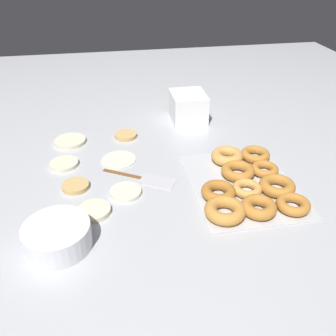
# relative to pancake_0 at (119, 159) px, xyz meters

# --- Properties ---
(ground_plane) EXTENTS (3.00, 3.00, 0.00)m
(ground_plane) POSITION_rel_pancake_0_xyz_m (-0.06, -0.05, -0.00)
(ground_plane) COLOR #B2B5BA
(pancake_0) EXTENTS (0.12, 0.12, 0.01)m
(pancake_0) POSITION_rel_pancake_0_xyz_m (0.00, 0.00, 0.00)
(pancake_0) COLOR beige
(pancake_0) RESTS_ON ground_plane
(pancake_1) EXTENTS (0.08, 0.08, 0.01)m
(pancake_1) POSITION_rel_pancake_0_xyz_m (-0.14, 0.14, 0.00)
(pancake_1) COLOR tan
(pancake_1) RESTS_ON ground_plane
(pancake_2) EXTENTS (0.10, 0.10, 0.01)m
(pancake_2) POSITION_rel_pancake_0_xyz_m (-0.00, 0.19, 0.00)
(pancake_2) COLOR beige
(pancake_2) RESTS_ON ground_plane
(pancake_3) EXTENTS (0.09, 0.09, 0.01)m
(pancake_3) POSITION_rel_pancake_0_xyz_m (-0.27, 0.09, 0.00)
(pancake_3) COLOR beige
(pancake_3) RESTS_ON ground_plane
(pancake_4) EXTENTS (0.09, 0.09, 0.01)m
(pancake_4) POSITION_rel_pancake_0_xyz_m (0.17, -0.04, 0.00)
(pancake_4) COLOR tan
(pancake_4) RESTS_ON ground_plane
(pancake_5) EXTENTS (0.10, 0.10, 0.01)m
(pancake_5) POSITION_rel_pancake_0_xyz_m (-0.20, -0.01, 0.00)
(pancake_5) COLOR beige
(pancake_5) RESTS_ON ground_plane
(pancake_6) EXTENTS (0.12, 0.12, 0.01)m
(pancake_6) POSITION_rel_pancake_0_xyz_m (0.16, 0.17, 0.00)
(pancake_6) COLOR beige
(pancake_6) RESTS_ON ground_plane
(donut_tray) EXTENTS (0.40, 0.32, 0.04)m
(donut_tray) POSITION_rel_pancake_0_xyz_m (-0.23, -0.38, 0.01)
(donut_tray) COLOR silver
(donut_tray) RESTS_ON ground_plane
(batter_bowl) EXTENTS (0.17, 0.17, 0.06)m
(batter_bowl) POSITION_rel_pancake_0_xyz_m (-0.39, 0.17, 0.03)
(batter_bowl) COLOR white
(batter_bowl) RESTS_ON ground_plane
(container_stack) EXTENTS (0.16, 0.14, 0.12)m
(container_stack) POSITION_rel_pancake_0_xyz_m (0.28, -0.31, 0.05)
(container_stack) COLOR white
(container_stack) RESTS_ON ground_plane
(spatula) EXTENTS (0.16, 0.23, 0.01)m
(spatula) POSITION_rel_pancake_0_xyz_m (-0.14, -0.09, -0.00)
(spatula) COLOR brown
(spatula) RESTS_ON ground_plane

